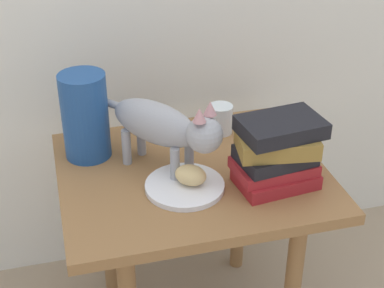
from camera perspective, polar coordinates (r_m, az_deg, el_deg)
side_table at (r=1.58m, az=0.00°, el=-5.21°), size 0.69×0.58×0.56m
plate at (r=1.46m, az=-0.71°, el=-4.14°), size 0.20×0.20×0.01m
bread_roll at (r=1.44m, az=-0.13°, el=-3.06°), size 0.10×0.10×0.05m
cat at (r=1.46m, az=-2.72°, el=1.75°), size 0.33×0.39×0.23m
book_stack at (r=1.45m, az=8.26°, el=-0.85°), size 0.22×0.16×0.18m
green_vase at (r=1.57m, az=-10.37°, el=2.69°), size 0.12×0.12×0.24m
candle_jar at (r=1.69m, az=2.79°, el=2.30°), size 0.07×0.07×0.08m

